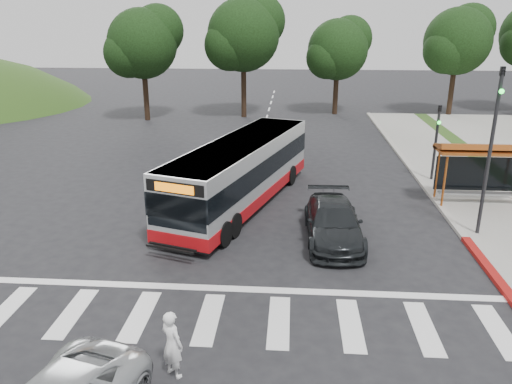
{
  "coord_description": "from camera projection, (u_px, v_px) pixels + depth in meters",
  "views": [
    {
      "loc": [
        2.25,
        -17.09,
        8.07
      ],
      "look_at": [
        0.87,
        1.48,
        1.6
      ],
      "focal_mm": 35.0,
      "sensor_mm": 36.0,
      "label": 1
    }
  ],
  "objects": [
    {
      "name": "curb_east_red",
      "position": [
        495.0,
        276.0,
        16.37
      ],
      "size": [
        0.32,
        6.0,
        0.15
      ],
      "primitive_type": "cube",
      "color": "maroon",
      "rests_on": "ground"
    },
    {
      "name": "sidewalk_east",
      "position": [
        461.0,
        184.0,
        25.65
      ],
      "size": [
        4.0,
        40.0,
        0.12
      ],
      "primitive_type": "cube",
      "color": "gray",
      "rests_on": "ground"
    },
    {
      "name": "pedestrian",
      "position": [
        172.0,
        344.0,
        11.68
      ],
      "size": [
        0.76,
        0.7,
        1.73
      ],
      "primitive_type": "imported",
      "rotation": [
        0.0,
        0.0,
        2.52
      ],
      "color": "white",
      "rests_on": "ground"
    },
    {
      "name": "curb_east",
      "position": [
        422.0,
        182.0,
        25.79
      ],
      "size": [
        0.3,
        40.0,
        0.15
      ],
      "primitive_type": "cube",
      "color": "#9E9991",
      "rests_on": "ground"
    },
    {
      "name": "tree_ne_a",
      "position": [
        458.0,
        40.0,
        42.12
      ],
      "size": [
        6.16,
        5.74,
        9.3
      ],
      "color": "black",
      "rests_on": "parking_lot"
    },
    {
      "name": "traffic_signal_ne_tall",
      "position": [
        492.0,
        139.0,
        18.37
      ],
      "size": [
        0.18,
        0.37,
        6.5
      ],
      "color": "black",
      "rests_on": "ground"
    },
    {
      "name": "ground",
      "position": [
        230.0,
        244.0,
        18.9
      ],
      "size": [
        140.0,
        140.0,
        0.0
      ],
      "primitive_type": "plane",
      "color": "black",
      "rests_on": "ground"
    },
    {
      "name": "transit_bus",
      "position": [
        241.0,
        174.0,
        22.46
      ],
      "size": [
        5.83,
        11.65,
        2.95
      ],
      "primitive_type": null,
      "rotation": [
        0.0,
        0.0,
        -0.31
      ],
      "color": "#A7A9AB",
      "rests_on": "ground"
    },
    {
      "name": "crosswalk_ladder",
      "position": [
        209.0,
        318.0,
        14.19
      ],
      "size": [
        18.0,
        2.6,
        0.01
      ],
      "primitive_type": "cube",
      "color": "silver",
      "rests_on": "ground"
    },
    {
      "name": "dark_sedan",
      "position": [
        333.0,
        222.0,
        19.02
      ],
      "size": [
        2.19,
        5.1,
        1.46
      ],
      "primitive_type": "imported",
      "rotation": [
        0.0,
        0.0,
        0.03
      ],
      "color": "black",
      "rests_on": "ground"
    },
    {
      "name": "traffic_signal_ne_short",
      "position": [
        437.0,
        135.0,
        25.42
      ],
      "size": [
        0.18,
        0.37,
        4.0
      ],
      "color": "black",
      "rests_on": "ground"
    },
    {
      "name": "bus_shelter",
      "position": [
        484.0,
        155.0,
        22.19
      ],
      "size": [
        4.2,
        1.6,
        2.86
      ],
      "color": "#9E4C1A",
      "rests_on": "sidewalk_east"
    },
    {
      "name": "tree_north_a",
      "position": [
        244.0,
        34.0,
        41.32
      ],
      "size": [
        6.6,
        6.15,
        10.17
      ],
      "color": "black",
      "rests_on": "ground"
    },
    {
      "name": "tree_north_b",
      "position": [
        339.0,
        49.0,
        43.05
      ],
      "size": [
        5.72,
        5.33,
        8.43
      ],
      "color": "black",
      "rests_on": "ground"
    },
    {
      "name": "tree_north_c",
      "position": [
        143.0,
        42.0,
        40.2
      ],
      "size": [
        6.16,
        5.74,
        9.3
      ],
      "color": "black",
      "rests_on": "ground"
    }
  ]
}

